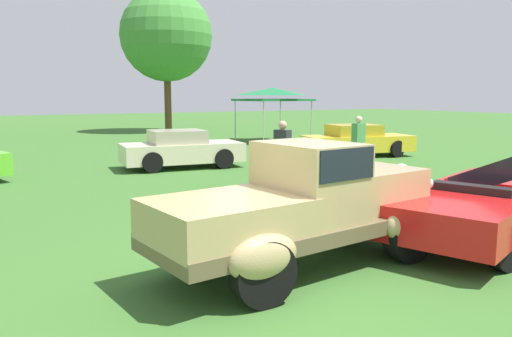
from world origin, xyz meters
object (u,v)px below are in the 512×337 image
at_px(neighbor_convertible, 482,202).
at_px(show_car_cream, 181,149).
at_px(feature_pickup_truck, 305,205).
at_px(show_car_yellow, 357,141).
at_px(spectator_by_row, 282,151).
at_px(spectator_between_cars, 358,141).
at_px(canopy_tent_right_field, 273,93).

xyz_separation_m(neighbor_convertible, show_car_cream, (-1.15, 10.05, 0.02)).
bearing_deg(feature_pickup_truck, neighbor_convertible, -5.06).
xyz_separation_m(show_car_cream, show_car_yellow, (7.00, -0.53, 0.00)).
distance_m(neighbor_convertible, spectator_by_row, 5.56).
height_order(show_car_yellow, spectator_between_cars, spectator_between_cars).
relative_size(show_car_cream, show_car_yellow, 0.90).
relative_size(neighbor_convertible, spectator_by_row, 2.89).
height_order(feature_pickup_truck, show_car_cream, feature_pickup_truck).
xyz_separation_m(show_car_cream, canopy_tent_right_field, (7.56, 6.37, 1.82)).
xyz_separation_m(show_car_cream, spectator_by_row, (0.91, -4.51, 0.32)).
xyz_separation_m(neighbor_convertible, show_car_yellow, (5.85, 9.52, 0.02)).
bearing_deg(canopy_tent_right_field, neighbor_convertible, -111.33).
distance_m(show_car_yellow, spectator_between_cars, 3.60).
relative_size(feature_pickup_truck, show_car_cream, 1.11).
relative_size(neighbor_convertible, show_car_yellow, 1.10).
relative_size(neighbor_convertible, canopy_tent_right_field, 1.58).
bearing_deg(spectator_between_cars, spectator_by_row, -160.97).
bearing_deg(canopy_tent_right_field, feature_pickup_truck, -121.28).
distance_m(feature_pickup_truck, spectator_by_row, 6.12).
relative_size(show_car_cream, spectator_between_cars, 2.36).
bearing_deg(show_car_yellow, show_car_cream, 175.65).
height_order(show_car_cream, show_car_yellow, same).
bearing_deg(neighbor_convertible, spectator_by_row, 92.47).
relative_size(show_car_cream, canopy_tent_right_field, 1.29).
relative_size(spectator_between_cars, canopy_tent_right_field, 0.55).
xyz_separation_m(feature_pickup_truck, spectator_by_row, (3.14, 5.25, 0.05)).
bearing_deg(canopy_tent_right_field, show_car_yellow, -94.65).
height_order(spectator_between_cars, spectator_by_row, same).
height_order(feature_pickup_truck, spectator_by_row, feature_pickup_truck).
bearing_deg(neighbor_convertible, canopy_tent_right_field, 68.67).
bearing_deg(spectator_between_cars, show_car_cream, 145.13).
relative_size(show_car_cream, spectator_by_row, 2.36).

